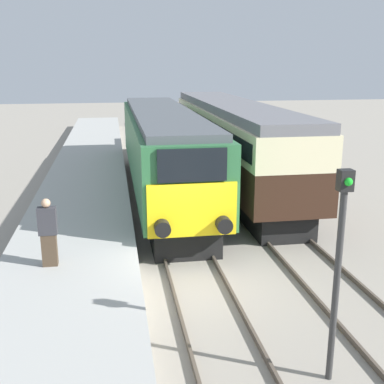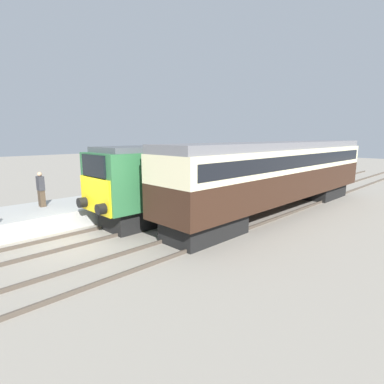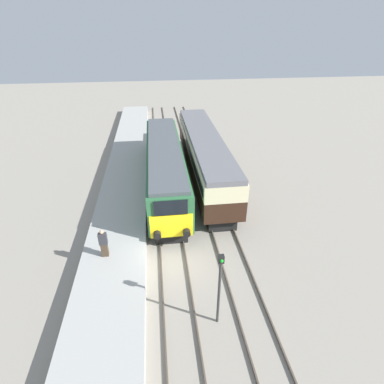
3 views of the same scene
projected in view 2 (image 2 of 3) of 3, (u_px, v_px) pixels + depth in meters
ground_plane at (80, 240)px, 12.37m from camera, size 120.00×120.00×0.00m
platform_left at (174, 194)px, 20.12m from camera, size 3.50×50.00×0.81m
rails_near_track at (172, 216)px, 15.80m from camera, size 1.51×60.00×0.14m
rails_far_track at (221, 230)px, 13.42m from camera, size 1.50×60.00×0.14m
locomotive at (215, 172)px, 17.77m from camera, size 2.70×15.68×3.75m
passenger_carriage at (280, 170)px, 16.40m from camera, size 2.75×16.39×3.91m
person_on_platform at (41, 189)px, 14.55m from camera, size 0.44×0.26×1.71m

